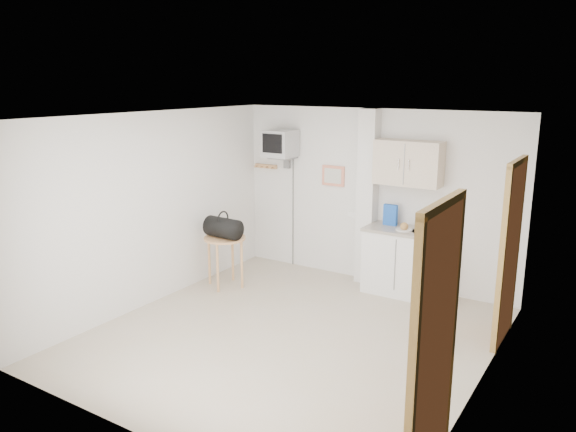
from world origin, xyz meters
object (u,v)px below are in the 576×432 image
Objects in this scene: crt_television at (280,144)px; water_bottle at (437,335)px; round_table at (225,245)px; duffel_bag at (223,228)px.

crt_television reaches higher than water_bottle.
round_table is 1.36× the size of duffel_bag.
round_table is at bearing -100.01° from crt_television.
crt_television is at bearing 83.54° from duffel_bag.
water_bottle is at bearing -4.82° from round_table.
round_table is (-0.20, -1.13, -1.32)m from crt_television.
crt_television is 1.59m from duffel_bag.
duffel_bag is (0.00, -0.03, 0.25)m from round_table.
duffel_bag reaches higher than water_bottle.
duffel_bag is 3.25m from water_bottle.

